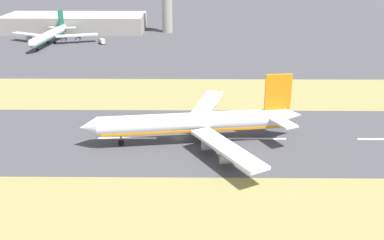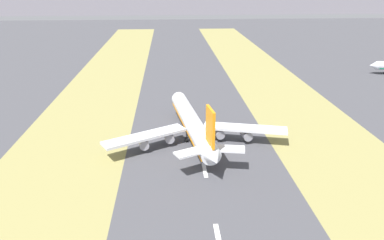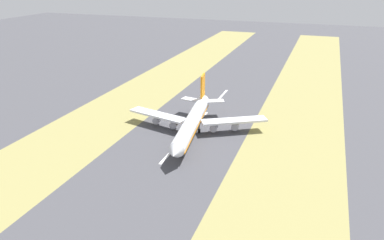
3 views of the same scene
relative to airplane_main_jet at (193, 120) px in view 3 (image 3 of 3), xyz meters
The scene contains 7 objects.
ground_plane 8.94m from the airplane_main_jet, 71.99° to the left, with size 800.00×800.00×0.00m, color #424247.
grass_median_west 43.83m from the airplane_main_jet, behind, with size 40.00×600.00×0.01m, color olive.
grass_median_east 47.84m from the airplane_main_jet, ahead, with size 40.00×600.00×0.01m, color olive.
centreline_dash_near 58.46m from the airplane_main_jet, 87.99° to the right, with size 1.20×18.00×0.01m, color silver.
centreline_dash_mid 19.20m from the airplane_main_jet, 83.56° to the right, with size 1.20×18.00×0.01m, color silver.
centreline_dash_far 22.79m from the airplane_main_jet, 84.66° to the left, with size 1.20×18.00×0.01m, color silver.
airplane_main_jet is the anchor object (origin of this frame).
Camera 3 is at (-52.31, 135.87, 66.72)m, focal length 35.00 mm.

